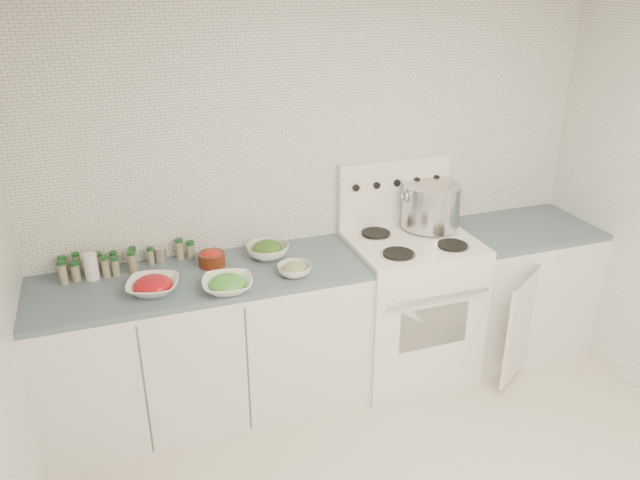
{
  "coord_description": "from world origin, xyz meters",
  "views": [
    {
      "loc": [
        -1.22,
        -1.93,
        2.48
      ],
      "look_at": [
        -0.14,
        1.14,
        1.04
      ],
      "focal_mm": 35.0,
      "sensor_mm": 36.0,
      "label": 1
    }
  ],
  "objects": [
    {
      "name": "stove",
      "position": [
        0.48,
        1.19,
        0.5
      ],
      "size": [
        0.76,
        0.7,
        1.36
      ],
      "color": "white",
      "rests_on": "ground"
    },
    {
      "name": "room_walls",
      "position": [
        0.0,
        0.0,
        1.56
      ],
      "size": [
        3.54,
        3.04,
        2.52
      ],
      "color": "white",
      "rests_on": "ground"
    },
    {
      "name": "tin_can",
      "position": [
        -1.01,
        1.45,
        0.94
      ],
      "size": [
        0.08,
        0.08,
        0.09
      ],
      "primitive_type": "cylinder",
      "rotation": [
        0.0,
        0.0,
        0.19
      ],
      "color": "#B4AD98",
      "rests_on": "counter_left"
    },
    {
      "name": "bowl_pepper",
      "position": [
        -0.74,
        1.3,
        0.95
      ],
      "size": [
        0.15,
        0.15,
        0.09
      ],
      "color": "#551E0E",
      "rests_on": "counter_left"
    },
    {
      "name": "bowl_broccoli",
      "position": [
        -0.41,
        1.31,
        0.95
      ],
      "size": [
        0.29,
        0.29,
        0.1
      ],
      "color": "white",
      "rests_on": "counter_left"
    },
    {
      "name": "salt_canister",
      "position": [
        -1.39,
        1.35,
        0.97
      ],
      "size": [
        0.1,
        0.1,
        0.15
      ],
      "primitive_type": "cylinder",
      "rotation": [
        0.0,
        0.0,
        -0.4
      ],
      "color": "white",
      "rests_on": "counter_left"
    },
    {
      "name": "stock_pot",
      "position": [
        0.67,
        1.32,
        1.1
      ],
      "size": [
        0.39,
        0.37,
        0.28
      ],
      "rotation": [
        0.0,
        0.0,
        0.36
      ],
      "color": "silver",
      "rests_on": "stove"
    },
    {
      "name": "bowl_snowpea",
      "position": [
        -0.71,
        0.98,
        0.94
      ],
      "size": [
        0.3,
        0.3,
        0.09
      ],
      "color": "white",
      "rests_on": "counter_left"
    },
    {
      "name": "spice_cluster",
      "position": [
        -1.26,
        1.4,
        0.96
      ],
      "size": [
        0.75,
        0.16,
        0.14
      ],
      "color": "gray",
      "rests_on": "counter_left"
    },
    {
      "name": "counter_left",
      "position": [
        -0.82,
        1.19,
        0.45
      ],
      "size": [
        1.85,
        0.62,
        0.9
      ],
      "color": "white",
      "rests_on": "ground"
    },
    {
      "name": "bowl_zucchini",
      "position": [
        -0.33,
        1.03,
        0.93
      ],
      "size": [
        0.21,
        0.21,
        0.08
      ],
      "color": "white",
      "rests_on": "counter_left"
    },
    {
      "name": "bowl_tomato",
      "position": [
        -1.09,
        1.09,
        0.94
      ],
      "size": [
        0.33,
        0.33,
        0.09
      ],
      "color": "white",
      "rests_on": "counter_left"
    },
    {
      "name": "counter_right",
      "position": [
        1.3,
        1.19,
        0.45
      ],
      "size": [
        0.89,
        0.85,
        0.9
      ],
      "color": "white",
      "rests_on": "ground"
    }
  ]
}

